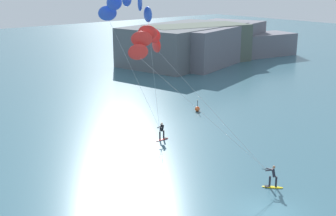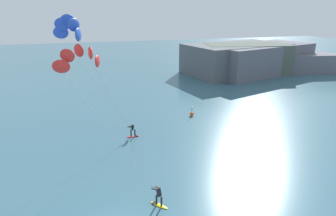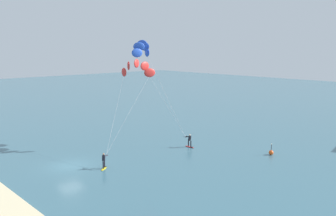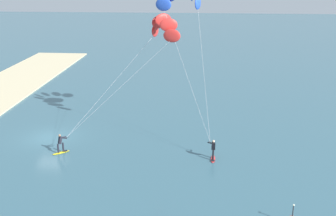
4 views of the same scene
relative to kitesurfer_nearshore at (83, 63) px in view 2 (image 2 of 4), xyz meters
name	(u,v)px [view 2 (image 2 of 4)]	position (x,y,z in m)	size (l,w,h in m)	color
kitesurfer_nearshore	(83,63)	(0.00, 0.00, 0.00)	(7.60, 10.50, 11.10)	yellow
kitesurfer_mid_water	(73,34)	(-0.63, 2.01, 2.23)	(7.88, 5.37, 13.45)	red
marker_buoy	(192,114)	(13.63, 9.43, -9.23)	(0.56, 0.56, 1.38)	#EA5119
distant_headland	(251,59)	(36.62, 32.17, -6.42)	(35.47, 19.28, 6.56)	slate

